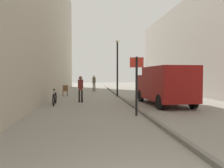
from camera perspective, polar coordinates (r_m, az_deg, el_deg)
ground_plane at (r=14.24m, az=-2.52°, el=-4.88°), size 80.00×80.00×0.00m
building_facade_left at (r=15.38m, az=-22.23°, el=19.63°), size 2.57×40.00×12.80m
kerb_strip at (r=14.42m, az=3.78°, el=-4.55°), size 0.16×40.00×0.12m
pedestrian_main_foreground at (r=23.64m, az=-4.82°, el=0.50°), size 0.36×0.23×1.80m
pedestrian_mid_block at (r=14.22m, az=-8.40°, el=-0.85°), size 0.35×0.23×1.74m
delivery_van at (r=13.22m, az=13.82°, el=-0.12°), size 2.32×5.12×2.29m
street_sign_post at (r=9.42m, az=6.59°, el=0.87°), size 0.59×0.14×2.60m
lamp_post at (r=17.94m, az=1.44°, el=5.31°), size 0.28×0.28×4.76m
bicycle_leaning at (r=13.38m, az=-15.10°, el=-3.78°), size 0.13×1.77×0.98m
cafe_chair_near_window at (r=18.50m, az=-12.39°, el=-1.58°), size 0.44×0.44×0.94m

